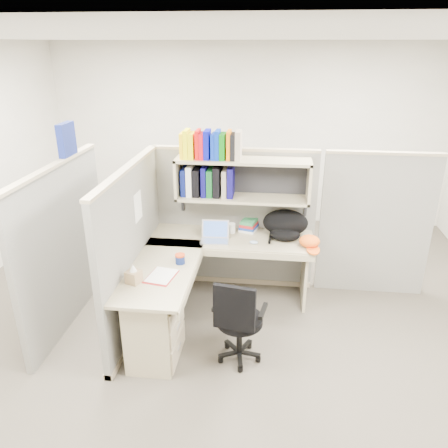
# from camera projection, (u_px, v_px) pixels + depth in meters

# --- Properties ---
(ground) EXTENTS (6.00, 6.00, 0.00)m
(ground) POSITION_uv_depth(u_px,v_px,m) (225.00, 326.00, 4.43)
(ground) COLOR #36312A
(ground) RESTS_ON ground
(room_shell) EXTENTS (6.00, 6.00, 6.00)m
(room_shell) POSITION_uv_depth(u_px,v_px,m) (225.00, 171.00, 3.81)
(room_shell) COLOR #B3AEA2
(room_shell) RESTS_ON ground
(cubicle) EXTENTS (3.79, 1.84, 1.95)m
(cubicle) POSITION_uv_depth(u_px,v_px,m) (195.00, 225.00, 4.54)
(cubicle) COLOR slate
(cubicle) RESTS_ON ground
(desk) EXTENTS (1.74, 1.75, 0.73)m
(desk) POSITION_uv_depth(u_px,v_px,m) (178.00, 301.00, 4.05)
(desk) COLOR gray
(desk) RESTS_ON ground
(laptop) EXTENTS (0.30, 0.30, 0.21)m
(laptop) POSITION_uv_depth(u_px,v_px,m) (215.00, 232.00, 4.54)
(laptop) COLOR #BABBBF
(laptop) RESTS_ON desk
(backpack) EXTENTS (0.58, 0.51, 0.29)m
(backpack) POSITION_uv_depth(u_px,v_px,m) (285.00, 225.00, 4.63)
(backpack) COLOR black
(backpack) RESTS_ON desk
(orange_cap) EXTENTS (0.27, 0.30, 0.12)m
(orange_cap) POSITION_uv_depth(u_px,v_px,m) (309.00, 241.00, 4.45)
(orange_cap) COLOR #DE5513
(orange_cap) RESTS_ON desk
(snack_canister) EXTENTS (0.09, 0.09, 0.09)m
(snack_canister) POSITION_uv_depth(u_px,v_px,m) (180.00, 259.00, 4.11)
(snack_canister) COLOR navy
(snack_canister) RESTS_ON desk
(tissue_box) EXTENTS (0.14, 0.14, 0.18)m
(tissue_box) POSITION_uv_depth(u_px,v_px,m) (133.00, 273.00, 3.76)
(tissue_box) COLOR tan
(tissue_box) RESTS_ON desk
(mouse) EXTENTS (0.10, 0.08, 0.03)m
(mouse) POSITION_uv_depth(u_px,v_px,m) (254.00, 242.00, 4.52)
(mouse) COLOR #97B4D6
(mouse) RESTS_ON desk
(paper_cup) EXTENTS (0.09, 0.09, 0.11)m
(paper_cup) POSITION_uv_depth(u_px,v_px,m) (232.00, 228.00, 4.78)
(paper_cup) COLOR silver
(paper_cup) RESTS_ON desk
(book_stack) EXTENTS (0.24, 0.28, 0.12)m
(book_stack) POSITION_uv_depth(u_px,v_px,m) (249.00, 225.00, 4.85)
(book_stack) COLOR gray
(book_stack) RESTS_ON desk
(loose_paper) EXTENTS (0.26, 0.32, 0.00)m
(loose_paper) POSITION_uv_depth(u_px,v_px,m) (162.00, 275.00, 3.91)
(loose_paper) COLOR white
(loose_paper) RESTS_ON desk
(task_chair) EXTENTS (0.47, 0.44, 0.86)m
(task_chair) POSITION_uv_depth(u_px,v_px,m) (238.00, 333.00, 3.83)
(task_chair) COLOR black
(task_chair) RESTS_ON ground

